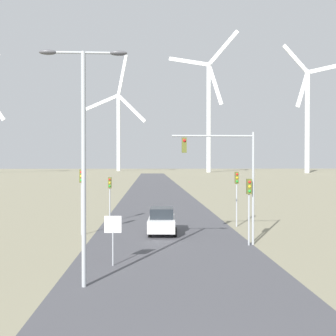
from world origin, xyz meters
The scene contains 12 objects.
road_surface centered at (0.00, 48.00, 0.00)m, with size 10.00×240.00×0.01m.
streetlamp centered at (-3.80, 8.69, 5.94)m, with size 3.45×0.32×9.36m.
stop_sign_near centered at (-2.94, 11.83, 1.66)m, with size 0.81×0.07×2.38m.
traffic_light_post_near_left centered at (-4.48, 25.54, 2.72)m, with size 0.28×0.34×3.71m.
traffic_light_post_near_right centered at (4.71, 16.09, 2.90)m, with size 0.28×0.34×3.96m.
traffic_light_post_mid_left centered at (-5.80, 19.86, 3.26)m, with size 0.28×0.34×4.47m.
traffic_light_post_mid_right centered at (5.48, 22.82, 3.08)m, with size 0.28×0.34×4.21m.
traffic_light_mast_overhead centered at (3.38, 16.28, 4.81)m, with size 4.95×0.35×6.77m.
car_approaching centered at (-0.36, 20.09, 0.91)m, with size 2.01×4.19×1.83m.
wind_turbine_left centered at (-19.20, 220.85, 27.73)m, with size 36.33×17.76×66.47m.
wind_turbine_center centered at (28.38, 188.88, 32.80)m, with size 34.02×11.78×70.03m.
wind_turbine_right centered at (72.25, 173.11, 28.42)m, with size 28.84×2.60×59.75m.
Camera 1 is at (-1.18, -6.95, 4.94)m, focal length 42.00 mm.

